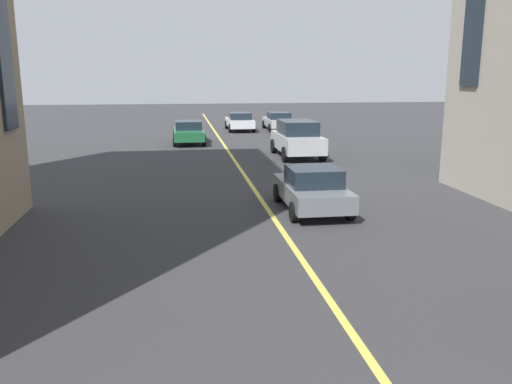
% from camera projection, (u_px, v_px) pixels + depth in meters
% --- Properties ---
extents(lane_centre_line, '(80.00, 0.16, 0.01)m').
position_uv_depth(lane_centre_line, '(257.00, 194.00, 19.03)').
color(lane_centre_line, '#D8C64C').
rests_on(lane_centre_line, ground_plane).
extents(car_silver_near, '(4.70, 2.14, 1.88)m').
position_uv_depth(car_silver_near, '(297.00, 138.00, 27.34)').
color(car_silver_near, '#B7BABF').
rests_on(car_silver_near, ground_plane).
extents(car_grey_far, '(3.90, 1.89, 1.40)m').
position_uv_depth(car_grey_far, '(312.00, 189.00, 16.60)').
color(car_grey_far, slate).
rests_on(car_grey_far, ground_plane).
extents(car_silver_parked_b, '(4.40, 1.95, 1.37)m').
position_uv_depth(car_silver_parked_b, '(278.00, 121.00, 40.61)').
color(car_silver_parked_b, '#B7BABF').
rests_on(car_silver_parked_b, ground_plane).
extents(car_white_mid, '(4.40, 1.95, 1.37)m').
position_uv_depth(car_white_mid, '(240.00, 121.00, 40.26)').
color(car_white_mid, silver).
rests_on(car_white_mid, ground_plane).
extents(car_green_trailing, '(4.40, 1.95, 1.37)m').
position_uv_depth(car_green_trailing, '(189.00, 132.00, 32.85)').
color(car_green_trailing, '#1E6038').
rests_on(car_green_trailing, ground_plane).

